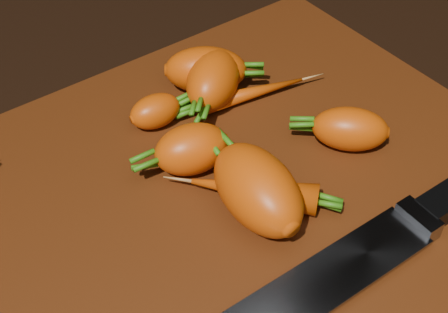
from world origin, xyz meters
TOP-DOWN VIEW (x-y plane):
  - ground at (0.00, 0.00)m, footprint 2.00×2.00m
  - cutting_board at (0.00, 0.00)m, footprint 0.50×0.40m
  - carrot_1 at (-0.02, 0.03)m, footprint 0.08×0.06m
  - carrot_2 at (0.05, 0.11)m, footprint 0.09×0.09m
  - carrot_3 at (-0.01, -0.04)m, footprint 0.07×0.10m
  - carrot_4 at (0.05, 0.10)m, footprint 0.09×0.09m
  - carrot_5 at (-0.01, 0.10)m, footprint 0.05×0.04m
  - carrot_6 at (0.11, -0.03)m, footprint 0.08×0.08m
  - carrot_7 at (0.08, 0.07)m, footprint 0.11×0.05m
  - carrot_8 at (-0.00, -0.03)m, footprint 0.09×0.10m
  - knife at (-0.02, -0.13)m, footprint 0.39×0.05m

SIDE VIEW (x-z plane):
  - ground at x=0.00m, z-range -0.01..0.00m
  - cutting_board at x=0.00m, z-range 0.00..0.01m
  - knife at x=-0.02m, z-range 0.01..0.03m
  - carrot_7 at x=0.08m, z-range 0.01..0.03m
  - carrot_8 at x=0.00m, z-range 0.01..0.04m
  - carrot_5 at x=-0.01m, z-range 0.01..0.04m
  - carrot_6 at x=0.11m, z-range 0.01..0.05m
  - carrot_1 at x=-0.02m, z-range 0.01..0.06m
  - carrot_2 at x=0.05m, z-range 0.01..0.06m
  - carrot_4 at x=0.05m, z-range 0.01..0.06m
  - carrot_3 at x=-0.01m, z-range 0.01..0.07m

